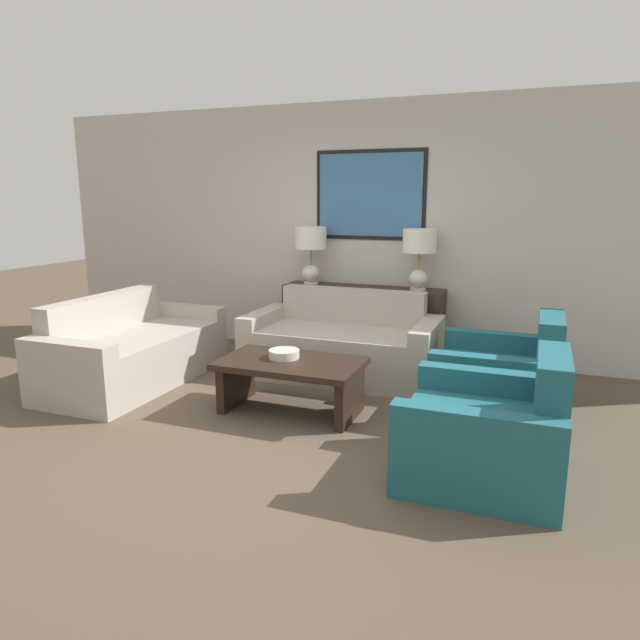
# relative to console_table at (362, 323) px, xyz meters

# --- Properties ---
(ground_plane) EXTENTS (20.00, 20.00, 0.00)m
(ground_plane) POSITION_rel_console_table_xyz_m (0.00, -2.22, -0.38)
(ground_plane) COLOR brown
(back_wall) EXTENTS (7.70, 0.12, 2.65)m
(back_wall) POSITION_rel_console_table_xyz_m (0.00, 0.27, 0.95)
(back_wall) COLOR beige
(back_wall) RESTS_ON ground_plane
(console_table) EXTENTS (1.68, 0.37, 0.77)m
(console_table) POSITION_rel_console_table_xyz_m (0.00, 0.00, 0.00)
(console_table) COLOR #332319
(console_table) RESTS_ON ground_plane
(table_lamp_left) EXTENTS (0.33, 0.33, 0.61)m
(table_lamp_left) POSITION_rel_console_table_xyz_m (-0.58, -0.00, 0.79)
(table_lamp_left) COLOR silver
(table_lamp_left) RESTS_ON console_table
(table_lamp_right) EXTENTS (0.33, 0.33, 0.61)m
(table_lamp_right) POSITION_rel_console_table_xyz_m (0.58, -0.00, 0.79)
(table_lamp_right) COLOR silver
(table_lamp_right) RESTS_ON console_table
(couch_by_back_wall) EXTENTS (1.80, 0.87, 0.79)m
(couch_by_back_wall) POSITION_rel_console_table_xyz_m (0.00, -0.63, -0.10)
(couch_by_back_wall) COLOR #ADA393
(couch_by_back_wall) RESTS_ON ground_plane
(couch_by_side) EXTENTS (0.87, 1.80, 0.79)m
(couch_by_side) POSITION_rel_console_table_xyz_m (-1.75, -1.51, -0.10)
(couch_by_side) COLOR #ADA393
(couch_by_side) RESTS_ON ground_plane
(coffee_table) EXTENTS (1.12, 0.66, 0.42)m
(coffee_table) POSITION_rel_console_table_xyz_m (-0.07, -1.69, -0.08)
(coffee_table) COLOR black
(coffee_table) RESTS_ON ground_plane
(decorative_bowl) EXTENTS (0.24, 0.24, 0.07)m
(decorative_bowl) POSITION_rel_console_table_xyz_m (-0.15, -1.64, 0.07)
(decorative_bowl) COLOR beige
(decorative_bowl) RESTS_ON coffee_table
(armchair_near_back_wall) EXTENTS (0.93, 0.94, 0.81)m
(armchair_near_back_wall) POSITION_rel_console_table_xyz_m (1.49, -1.12, -0.11)
(armchair_near_back_wall) COLOR #1E5B66
(armchair_near_back_wall) RESTS_ON ground_plane
(armchair_near_camera) EXTENTS (0.93, 0.94, 0.81)m
(armchair_near_camera) POSITION_rel_console_table_xyz_m (1.49, -2.26, -0.11)
(armchair_near_camera) COLOR #1E5B66
(armchair_near_camera) RESTS_ON ground_plane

